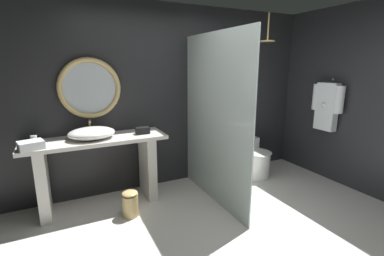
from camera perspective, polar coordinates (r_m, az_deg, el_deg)
name	(u,v)px	position (r m, az deg, el deg)	size (l,w,h in m)	color
ground_plane	(240,252)	(2.96, 10.00, -24.10)	(5.76, 5.76, 0.00)	silver
back_wall_panel	(167,97)	(4.06, -5.16, 6.36)	(4.80, 0.10, 2.60)	#232326
side_wall_right	(345,97)	(4.63, 29.19, 5.58)	(0.10, 2.47, 2.60)	#232326
vanity_counter	(98,163)	(3.65, -18.90, -6.97)	(1.68, 0.55, 0.90)	silver
vessel_sink	(92,133)	(3.52, -20.15, -1.00)	(0.55, 0.45, 0.20)	white
tumbler_cup	(34,140)	(3.60, -30.07, -2.10)	(0.07, 0.07, 0.09)	silver
tissue_box	(143,130)	(3.61, -10.25, -0.51)	(0.17, 0.10, 0.09)	black
round_wall_mirror	(90,88)	(3.71, -20.48, 7.75)	(0.76, 0.06, 0.76)	tan
shower_glass_panel	(215,121)	(3.48, 4.72, 1.56)	(0.02, 1.58, 2.16)	silver
rain_shower_head	(268,38)	(4.36, 15.48, 17.54)	(0.21, 0.21, 0.41)	tan
hanging_bathrobe	(327,104)	(4.63, 26.31, 4.55)	(0.20, 0.51, 0.79)	tan
toilet	(254,159)	(4.61, 12.79, -6.40)	(0.43, 0.62, 0.57)	white
waste_bin	(130,203)	(3.46, -12.71, -15.07)	(0.19, 0.19, 0.32)	tan
folded_hand_towel	(31,145)	(3.37, -30.52, -3.10)	(0.24, 0.19, 0.09)	white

